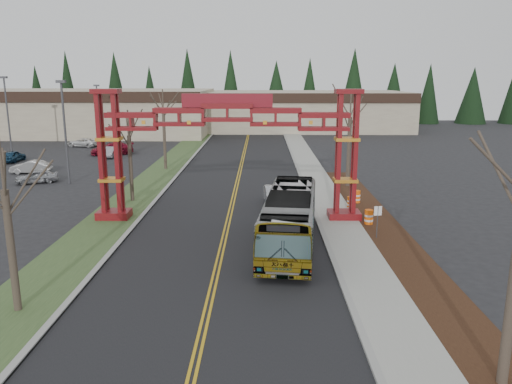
{
  "coord_description": "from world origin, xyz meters",
  "views": [
    {
      "loc": [
        2.28,
        -15.37,
        9.66
      ],
      "look_at": [
        1.96,
        12.91,
        3.13
      ],
      "focal_mm": 35.0,
      "sensor_mm": 36.0,
      "label": 1
    }
  ],
  "objects_px": {
    "retail_building_west": "(77,112)",
    "light_pole_near": "(65,125)",
    "silver_sedan": "(275,196)",
    "light_pole_far": "(98,111)",
    "bare_tree_right_far": "(350,118)",
    "gateway_arch": "(228,133)",
    "bare_tree_median_near": "(4,191)",
    "parked_car_near_b": "(31,167)",
    "light_pole_mid": "(7,109)",
    "parked_car_mid_a": "(112,149)",
    "parked_car_mid_b": "(13,156)",
    "barrel_mid": "(350,203)",
    "transit_bus": "(290,219)",
    "barrel_south": "(369,218)",
    "parked_car_far_a": "(109,152)",
    "retail_building_east": "(303,110)",
    "bare_tree_median_far": "(163,110)",
    "barrel_north": "(357,197)",
    "street_sign": "(378,216)",
    "parked_car_far_b": "(83,142)",
    "bare_tree_median_mid": "(129,136)"
  },
  "relations": [
    {
      "from": "parked_car_mid_b",
      "to": "bare_tree_right_far",
      "type": "bearing_deg",
      "value": 159.58
    },
    {
      "from": "parked_car_far_a",
      "to": "barrel_mid",
      "type": "relative_size",
      "value": 4.14
    },
    {
      "from": "gateway_arch",
      "to": "parked_car_mid_a",
      "type": "xyz_separation_m",
      "value": [
        -16.79,
        29.5,
        -5.21
      ]
    },
    {
      "from": "parked_car_far_b",
      "to": "light_pole_mid",
      "type": "bearing_deg",
      "value": -33.55
    },
    {
      "from": "retail_building_east",
      "to": "barrel_mid",
      "type": "xyz_separation_m",
      "value": [
        -1.04,
        -59.01,
        -3.05
      ]
    },
    {
      "from": "parked_car_mid_a",
      "to": "parked_car_mid_b",
      "type": "relative_size",
      "value": 1.35
    },
    {
      "from": "retail_building_west",
      "to": "bare_tree_right_far",
      "type": "distance_m",
      "value": 59.11
    },
    {
      "from": "light_pole_mid",
      "to": "light_pole_far",
      "type": "xyz_separation_m",
      "value": [
        9.35,
        6.97,
        -0.65
      ]
    },
    {
      "from": "gateway_arch",
      "to": "transit_bus",
      "type": "height_order",
      "value": "gateway_arch"
    },
    {
      "from": "parked_car_mid_a",
      "to": "parked_car_far_b",
      "type": "xyz_separation_m",
      "value": [
        -6.24,
        7.16,
        -0.15
      ]
    },
    {
      "from": "parked_car_near_b",
      "to": "light_pole_mid",
      "type": "distance_m",
      "value": 17.05
    },
    {
      "from": "silver_sedan",
      "to": "bare_tree_right_far",
      "type": "relative_size",
      "value": 0.52
    },
    {
      "from": "parked_car_mid_a",
      "to": "bare_tree_right_far",
      "type": "xyz_separation_m",
      "value": [
        26.79,
        -18.99,
        5.44
      ]
    },
    {
      "from": "bare_tree_median_mid",
      "to": "street_sign",
      "type": "xyz_separation_m",
      "value": [
        17.3,
        -9.39,
        -3.7
      ]
    },
    {
      "from": "parked_car_far_a",
      "to": "bare_tree_median_far",
      "type": "relative_size",
      "value": 0.46
    },
    {
      "from": "street_sign",
      "to": "parked_car_far_a",
      "type": "bearing_deg",
      "value": 129.17
    },
    {
      "from": "retail_building_east",
      "to": "bare_tree_right_far",
      "type": "distance_m",
      "value": 51.52
    },
    {
      "from": "light_pole_far",
      "to": "transit_bus",
      "type": "bearing_deg",
      "value": -60.06
    },
    {
      "from": "gateway_arch",
      "to": "bare_tree_median_near",
      "type": "xyz_separation_m",
      "value": [
        -8.0,
        -14.07,
        -0.76
      ]
    },
    {
      "from": "retail_building_west",
      "to": "street_sign",
      "type": "height_order",
      "value": "retail_building_west"
    },
    {
      "from": "transit_bus",
      "to": "barrel_mid",
      "type": "height_order",
      "value": "transit_bus"
    },
    {
      "from": "parked_car_far_a",
      "to": "silver_sedan",
      "type": "bearing_deg",
      "value": -56.61
    },
    {
      "from": "silver_sedan",
      "to": "bare_tree_median_near",
      "type": "xyz_separation_m",
      "value": [
        -11.34,
        -18.07,
        4.5
      ]
    },
    {
      "from": "retail_building_east",
      "to": "light_pole_far",
      "type": "xyz_separation_m",
      "value": [
        -30.81,
        -24.53,
        1.48
      ]
    },
    {
      "from": "retail_building_west",
      "to": "barrel_north",
      "type": "relative_size",
      "value": 43.07
    },
    {
      "from": "gateway_arch",
      "to": "barrel_mid",
      "type": "distance_m",
      "value": 10.92
    },
    {
      "from": "parked_car_near_b",
      "to": "barrel_north",
      "type": "xyz_separation_m",
      "value": [
        31.07,
        -12.31,
        -0.13
      ]
    },
    {
      "from": "silver_sedan",
      "to": "parked_car_far_a",
      "type": "bearing_deg",
      "value": 125.43
    },
    {
      "from": "parked_car_mid_a",
      "to": "barrel_south",
      "type": "bearing_deg",
      "value": 19.39
    },
    {
      "from": "bare_tree_median_far",
      "to": "barrel_south",
      "type": "height_order",
      "value": "bare_tree_median_far"
    },
    {
      "from": "barrel_mid",
      "to": "retail_building_west",
      "type": "bearing_deg",
      "value": 127.37
    },
    {
      "from": "bare_tree_median_far",
      "to": "light_pole_near",
      "type": "height_order",
      "value": "light_pole_near"
    },
    {
      "from": "gateway_arch",
      "to": "silver_sedan",
      "type": "bearing_deg",
      "value": 50.15
    },
    {
      "from": "retail_building_west",
      "to": "light_pole_far",
      "type": "bearing_deg",
      "value": -60.94
    },
    {
      "from": "retail_building_west",
      "to": "bare_tree_median_near",
      "type": "relative_size",
      "value": 6.26
    },
    {
      "from": "bare_tree_median_far",
      "to": "barrel_mid",
      "type": "relative_size",
      "value": 9.05
    },
    {
      "from": "silver_sedan",
      "to": "light_pole_far",
      "type": "distance_m",
      "value": 41.45
    },
    {
      "from": "parked_car_mid_a",
      "to": "bare_tree_right_far",
      "type": "distance_m",
      "value": 33.29
    },
    {
      "from": "bare_tree_median_far",
      "to": "parked_car_mid_b",
      "type": "bearing_deg",
      "value": 165.94
    },
    {
      "from": "parked_car_mid_a",
      "to": "barrel_south",
      "type": "height_order",
      "value": "parked_car_mid_a"
    },
    {
      "from": "retail_building_east",
      "to": "bare_tree_median_far",
      "type": "xyz_separation_m",
      "value": [
        -18.0,
        -42.87,
        2.76
      ]
    },
    {
      "from": "bare_tree_median_near",
      "to": "bare_tree_median_far",
      "type": "distance_m",
      "value": 33.18
    },
    {
      "from": "retail_building_east",
      "to": "bare_tree_median_near",
      "type": "relative_size",
      "value": 5.17
    },
    {
      "from": "barrel_south",
      "to": "barrel_north",
      "type": "xyz_separation_m",
      "value": [
        0.28,
        5.83,
        -0.01
      ]
    },
    {
      "from": "gateway_arch",
      "to": "street_sign",
      "type": "height_order",
      "value": "gateway_arch"
    },
    {
      "from": "gateway_arch",
      "to": "transit_bus",
      "type": "xyz_separation_m",
      "value": [
        3.93,
        -5.54,
        -4.34
      ]
    },
    {
      "from": "retail_building_west",
      "to": "barrel_mid",
      "type": "distance_m",
      "value": 64.27
    },
    {
      "from": "transit_bus",
      "to": "bare_tree_median_far",
      "type": "bearing_deg",
      "value": 122.4
    },
    {
      "from": "retail_building_west",
      "to": "light_pole_near",
      "type": "xyz_separation_m",
      "value": [
        14.44,
        -42.24,
        1.67
      ]
    },
    {
      "from": "light_pole_near",
      "to": "barrel_south",
      "type": "relative_size",
      "value": 8.68
    }
  ]
}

